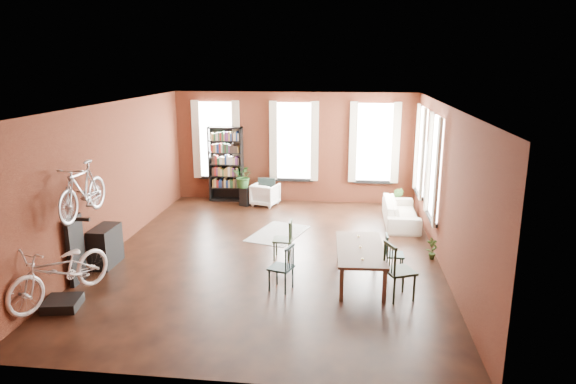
# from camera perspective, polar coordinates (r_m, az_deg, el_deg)

# --- Properties ---
(room) EXTENTS (9.00, 9.04, 3.22)m
(room) POSITION_cam_1_polar(r_m,az_deg,el_deg) (11.08, -0.15, 4.42)
(room) COLOR black
(room) RESTS_ON ground
(dining_table) EXTENTS (0.96, 1.96, 0.65)m
(dining_table) POSITION_cam_1_polar(r_m,az_deg,el_deg) (9.86, 7.97, -7.96)
(dining_table) COLOR brown
(dining_table) RESTS_ON ground
(dining_chair_a) EXTENTS (0.50, 0.50, 0.86)m
(dining_chair_a) POSITION_cam_1_polar(r_m,az_deg,el_deg) (9.36, -0.78, -8.38)
(dining_chair_a) COLOR #183235
(dining_chair_a) RESTS_ON ground
(dining_chair_b) EXTENTS (0.39, 0.39, 0.83)m
(dining_chair_b) POSITION_cam_1_polar(r_m,az_deg,el_deg) (10.79, -0.60, -5.31)
(dining_chair_b) COLOR #1F2F1B
(dining_chair_b) RESTS_ON ground
(dining_chair_c) EXTENTS (0.62, 0.62, 1.03)m
(dining_chair_c) POSITION_cam_1_polar(r_m,az_deg,el_deg) (9.21, 12.29, -8.55)
(dining_chair_c) COLOR black
(dining_chair_c) RESTS_ON ground
(dining_chair_d) EXTENTS (0.37, 0.37, 0.79)m
(dining_chair_d) POSITION_cam_1_polar(r_m,az_deg,el_deg) (10.26, 11.72, -6.82)
(dining_chair_d) COLOR #1C3E3D
(dining_chair_d) RESTS_ON ground
(bookshelf) EXTENTS (1.00, 0.32, 2.20)m
(bookshelf) POSITION_cam_1_polar(r_m,az_deg,el_deg) (15.23, -6.91, 3.09)
(bookshelf) COLOR black
(bookshelf) RESTS_ON ground
(white_armchair) EXTENTS (0.84, 0.81, 0.70)m
(white_armchair) POSITION_cam_1_polar(r_m,az_deg,el_deg) (14.78, -2.55, -0.15)
(white_armchair) COLOR white
(white_armchair) RESTS_ON ground
(cream_sofa) EXTENTS (0.61, 2.08, 0.81)m
(cream_sofa) POSITION_cam_1_polar(r_m,az_deg,el_deg) (13.39, 12.45, -1.77)
(cream_sofa) COLOR beige
(cream_sofa) RESTS_ON ground
(striped_rug) EXTENTS (1.49, 1.91, 0.01)m
(striped_rug) POSITION_cam_1_polar(r_m,az_deg,el_deg) (12.43, -1.10, -4.63)
(striped_rug) COLOR black
(striped_rug) RESTS_ON ground
(bike_trainer) EXTENTS (0.66, 0.66, 0.16)m
(bike_trainer) POSITION_cam_1_polar(r_m,az_deg,el_deg) (9.63, -23.77, -11.27)
(bike_trainer) COLOR black
(bike_trainer) RESTS_ON ground
(bike_wall_rack) EXTENTS (0.16, 0.60, 1.30)m
(bike_wall_rack) POSITION_cam_1_polar(r_m,az_deg,el_deg) (10.34, -22.51, -5.96)
(bike_wall_rack) COLOR black
(bike_wall_rack) RESTS_ON ground
(console_table) EXTENTS (0.40, 0.80, 0.80)m
(console_table) POSITION_cam_1_polar(r_m,az_deg,el_deg) (11.11, -19.62, -5.67)
(console_table) COLOR black
(console_table) RESTS_ON ground
(plant_stand) EXTENTS (0.34, 0.34, 0.53)m
(plant_stand) POSITION_cam_1_polar(r_m,az_deg,el_deg) (14.82, -4.76, -0.50)
(plant_stand) COLOR black
(plant_stand) RESTS_ON ground
(plant_by_sofa) EXTENTS (0.54, 0.76, 0.31)m
(plant_by_sofa) POSITION_cam_1_polar(r_m,az_deg,el_deg) (14.48, 11.90, -1.56)
(plant_by_sofa) COLOR #305D25
(plant_by_sofa) RESTS_ON ground
(plant_small) EXTENTS (0.42, 0.52, 0.17)m
(plant_small) POSITION_cam_1_polar(r_m,az_deg,el_deg) (11.27, 15.66, -6.80)
(plant_small) COLOR #325522
(plant_small) RESTS_ON ground
(bicycle_floor) EXTENTS (1.02, 1.21, 1.97)m
(bicycle_floor) POSITION_cam_1_polar(r_m,az_deg,el_deg) (9.21, -24.25, -5.29)
(bicycle_floor) COLOR beige
(bicycle_floor) RESTS_ON bike_trainer
(bicycle_hung) EXTENTS (0.47, 1.00, 1.66)m
(bicycle_hung) POSITION_cam_1_polar(r_m,az_deg,el_deg) (9.83, -22.05, 2.07)
(bicycle_hung) COLOR #A5A8AD
(bicycle_hung) RESTS_ON bike_wall_rack
(plant_on_stand) EXTENTS (0.76, 0.81, 0.52)m
(plant_on_stand) POSITION_cam_1_polar(r_m,az_deg,el_deg) (14.68, -4.93, 1.47)
(plant_on_stand) COLOR #255120
(plant_on_stand) RESTS_ON plant_stand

